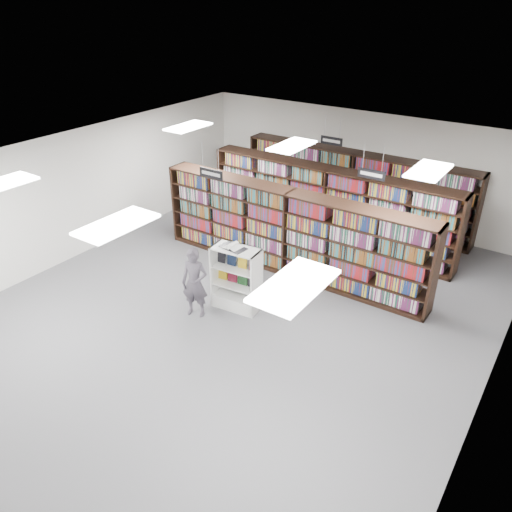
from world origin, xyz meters
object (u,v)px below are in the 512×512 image
Objects in this scene: open_book at (233,246)px; shopper at (195,283)px; endcap_display at (237,287)px; bookshelf_row_near at (289,233)px.

shopper is at bearing -118.38° from open_book.
bookshelf_row_near is at bearing 80.44° from endcap_display.
shopper reaches higher than open_book.
open_book is at bearing 36.59° from shopper.
bookshelf_row_near reaches higher than endcap_display.
endcap_display is at bearing 39.96° from open_book.
open_book is at bearing -95.18° from bookshelf_row_near.
endcap_display is 2.43× the size of open_book.
shopper is at bearing -132.33° from endcap_display.
endcap_display is at bearing 34.75° from shopper.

